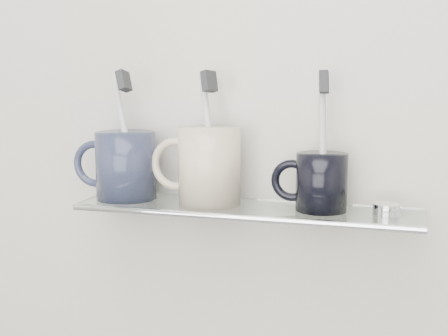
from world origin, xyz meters
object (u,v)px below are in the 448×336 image
at_px(shelf_glass, 246,209).
at_px(mug_left, 126,165).
at_px(mug_right, 322,182).
at_px(mug_center, 209,166).

height_order(shelf_glass, mug_left, mug_left).
bearing_deg(mug_right, shelf_glass, 157.67).
height_order(shelf_glass, mug_right, mug_right).
bearing_deg(mug_center, shelf_glass, 4.25).
relative_size(mug_left, mug_right, 1.27).
bearing_deg(shelf_glass, mug_right, 2.65).
distance_m(mug_left, mug_right, 0.30).
xyz_separation_m(shelf_glass, mug_center, (-0.06, 0.00, 0.06)).
xyz_separation_m(shelf_glass, mug_left, (-0.19, 0.00, 0.06)).
relative_size(mug_left, mug_center, 0.91).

